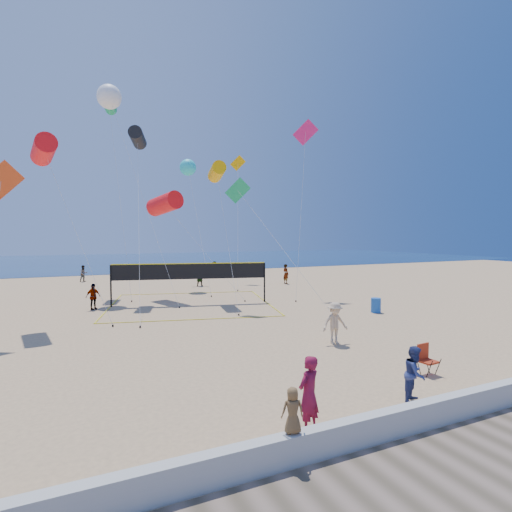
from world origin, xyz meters
name	(u,v)px	position (x,y,z in m)	size (l,w,h in m)	color
ground	(304,390)	(0.00, 0.00, 0.00)	(120.00, 120.00, 0.00)	tan
ocean	(109,261)	(0.00, 62.00, 0.01)	(140.00, 50.00, 0.03)	navy
seawall	(379,426)	(0.00, -3.00, 0.30)	(32.00, 0.30, 0.60)	#B6B7B2
boardwalk	(464,495)	(0.00, -5.00, 0.01)	(32.00, 3.60, 0.03)	#766050
woman	(309,394)	(-1.16, -2.05, 0.85)	(0.62, 0.41, 1.70)	maroon
toddler	(293,410)	(-2.11, -2.97, 1.04)	(0.43, 0.28, 0.88)	brown
bystander_a	(415,374)	(2.26, -1.82, 0.72)	(0.70, 0.55, 1.45)	navy
bystander_b	(335,323)	(3.68, 3.60, 0.84)	(1.08, 0.62, 1.67)	tan
far_person_0	(93,297)	(-4.72, 15.56, 0.76)	(0.90, 0.37, 1.53)	gray
far_person_1	(200,277)	(4.07, 23.28, 0.78)	(1.45, 0.46, 1.57)	gray
far_person_2	(286,274)	(11.57, 21.71, 0.88)	(0.64, 0.42, 1.76)	gray
far_person_3	(84,273)	(-4.79, 31.07, 0.76)	(0.74, 0.58, 1.53)	gray
far_person_4	(214,269)	(7.90, 30.59, 0.78)	(1.01, 0.58, 1.57)	gray
camp_chair	(426,357)	(4.16, -0.47, 0.53)	(0.54, 0.66, 1.04)	#A42B12
trash_barrel	(376,305)	(9.65, 7.94, 0.41)	(0.54, 0.54, 0.81)	#1B56B3
volleyball_net	(190,276)	(0.94, 14.97, 1.80)	(11.73, 11.62, 2.60)	black
kite_0	(44,150)	(-6.91, 12.59, 8.45)	(3.52, 3.42, 9.10)	#FF1216
kite_1	(138,138)	(-1.61, 18.53, 10.85)	(2.16, 10.08, 11.46)	black
kite_2	(217,172)	(2.96, 15.64, 8.49)	(1.31, 6.43, 9.09)	#FDB304
kite_3	(0,187)	(-8.41, 10.00, 6.30)	(1.77, 5.11, 7.46)	#ED4A18
kite_4	(243,197)	(3.32, 12.12, 6.54)	(3.85, 5.95, 7.73)	#1DAE5F
kite_5	(305,140)	(9.76, 15.70, 11.26)	(3.37, 3.48, 12.78)	#F3206E
kite_6	(109,97)	(-3.15, 20.89, 14.05)	(4.15, 7.98, 14.90)	white
kite_7	(188,167)	(3.08, 23.10, 9.92)	(1.77, 6.78, 10.60)	#29DAE4
kite_8	(109,104)	(-2.97, 23.25, 14.26)	(1.39, 7.03, 14.85)	#1DAE5F
kite_9	(238,171)	(8.59, 25.65, 10.34)	(3.66, 7.39, 11.96)	#FDB304
kite_10	(165,204)	(0.07, 18.21, 6.49)	(5.46, 5.49, 7.31)	#FF1216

